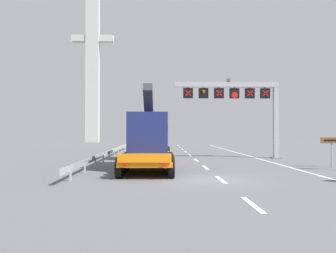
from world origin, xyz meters
name	(u,v)px	position (x,y,z in m)	size (l,w,h in m)	color
ground	(209,180)	(0.00, 0.00, 0.00)	(112.00, 112.00, 0.00)	#5B5B60
lane_markings	(190,155)	(0.57, 17.53, 0.01)	(0.20, 49.65, 0.01)	silver
edge_line_right	(262,160)	(6.20, 12.00, 0.01)	(0.20, 63.00, 0.01)	silver
overhead_lane_gantry	(240,98)	(4.74, 13.67, 5.43)	(9.49, 0.90, 7.12)	#9EA0A5
heavy_haul_truck_orange	(150,137)	(-3.15, 7.96, 1.99)	(3.11, 14.08, 5.30)	orange
tourist_info_sign_brown	(332,144)	(9.11, 5.81, 1.53)	(1.55, 0.15, 2.01)	#9EA0A5
guardrail_left	(111,152)	(-6.86, 14.45, 0.56)	(0.13, 32.90, 0.76)	#999EA3
bridge_pylon_distant	(93,57)	(-17.04, 58.96, 18.59)	(9.00, 2.00, 36.38)	#B7B7B2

